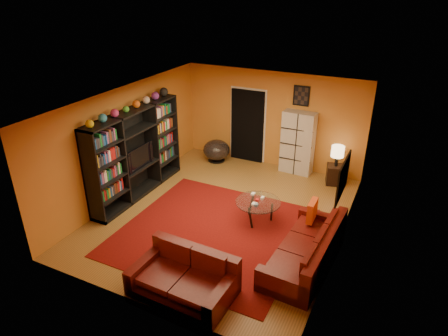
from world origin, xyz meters
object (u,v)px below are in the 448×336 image
at_px(sofa, 309,251).
at_px(table_lamp, 338,152).
at_px(bowl_chair, 216,150).
at_px(side_table, 335,175).
at_px(loveseat, 186,277).
at_px(entertainment_unit, 136,153).
at_px(storage_cabinet, 298,143).
at_px(coffee_table, 258,204).
at_px(tv, 137,157).

bearing_deg(sofa, table_lamp, 97.55).
bearing_deg(bowl_chair, sofa, -42.94).
bearing_deg(sofa, side_table, 97.55).
height_order(sofa, loveseat, same).
xyz_separation_m(loveseat, side_table, (1.41, 4.97, -0.03)).
relative_size(entertainment_unit, table_lamp, 5.67).
distance_m(side_table, table_lamp, 0.63).
height_order(loveseat, bowl_chair, loveseat).
relative_size(loveseat, storage_cabinet, 1.02).
xyz_separation_m(coffee_table, side_table, (1.11, 2.49, -0.19)).
relative_size(tv, loveseat, 0.54).
height_order(loveseat, table_lamp, table_lamp).
bearing_deg(side_table, tv, -147.73).
distance_m(entertainment_unit, tv, 0.09).
relative_size(sofa, loveseat, 1.38).
bearing_deg(bowl_chair, coffee_table, -47.51).
xyz_separation_m(tv, bowl_chair, (0.78, 2.54, -0.66)).
xyz_separation_m(entertainment_unit, sofa, (4.41, -0.83, -0.77)).
distance_m(sofa, side_table, 3.40).
xyz_separation_m(entertainment_unit, side_table, (4.16, 2.56, -0.80)).
bearing_deg(table_lamp, storage_cabinet, 167.58).
bearing_deg(sofa, entertainment_unit, 172.67).
bearing_deg(loveseat, side_table, -13.70).
bearing_deg(coffee_table, loveseat, -96.93).
height_order(loveseat, coffee_table, loveseat).
height_order(tv, storage_cabinet, storage_cabinet).
distance_m(loveseat, storage_cabinet, 5.25).
distance_m(loveseat, table_lamp, 5.20).
bearing_deg(storage_cabinet, table_lamp, -9.34).
xyz_separation_m(entertainment_unit, bowl_chair, (0.83, 2.50, -0.72)).
height_order(tv, side_table, tv).
bearing_deg(table_lamp, bowl_chair, -178.94).
bearing_deg(tv, bowl_chair, -17.17).
bearing_deg(bowl_chair, storage_cabinet, 7.60).
relative_size(coffee_table, table_lamp, 1.81).
xyz_separation_m(loveseat, table_lamp, (1.41, 4.97, 0.59)).
height_order(entertainment_unit, side_table, entertainment_unit).
xyz_separation_m(bowl_chair, side_table, (3.33, 0.06, -0.08)).
distance_m(loveseat, side_table, 5.17).
height_order(tv, table_lamp, tv).
relative_size(entertainment_unit, sofa, 1.28).
bearing_deg(table_lamp, sofa, -85.78).
distance_m(entertainment_unit, table_lamp, 4.89).
relative_size(storage_cabinet, side_table, 3.36).
xyz_separation_m(tv, side_table, (4.11, 2.60, -0.74)).
xyz_separation_m(tv, table_lamp, (4.11, 2.60, -0.11)).
xyz_separation_m(loveseat, coffee_table, (0.30, 2.48, 0.16)).
bearing_deg(coffee_table, bowl_chair, 132.49).
distance_m(loveseat, coffee_table, 2.51).
relative_size(entertainment_unit, bowl_chair, 3.96).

